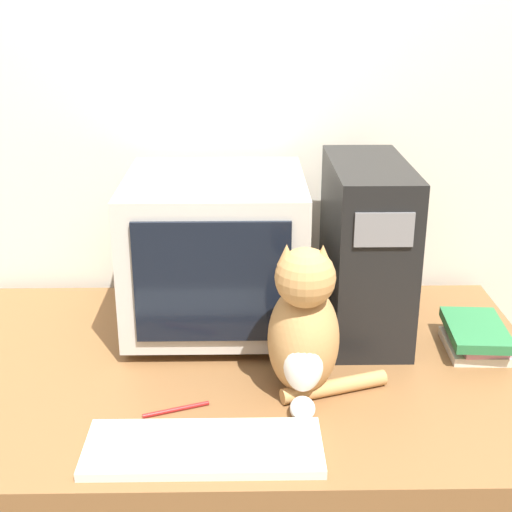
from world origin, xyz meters
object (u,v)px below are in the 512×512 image
Objects in this scene: keyboard at (204,448)px; cat at (305,330)px; crt_monitor at (216,251)px; pen at (176,409)px; book_stack at (477,337)px; computer_tower at (366,248)px.

cat is (0.20, 0.21, 0.14)m from keyboard.
crt_monitor is 3.25× the size of pen.
pen is (-0.27, -0.07, -0.14)m from cat.
crt_monitor reaches higher than book_stack.
computer_tower is at bearing -2.37° from crt_monitor.
book_stack reaches higher than pen.
computer_tower is 3.17× the size of pen.
pen is (-0.44, -0.39, -0.21)m from computer_tower.
computer_tower is 0.96× the size of keyboard.
keyboard is 0.32m from cat.
computer_tower reaches higher than pen.
keyboard is at bearing -65.18° from pen.
keyboard is (-0.38, -0.53, -0.20)m from computer_tower.
computer_tower is 0.37m from cat.
pen is at bearing -99.98° from crt_monitor.
crt_monitor is at bearing 80.02° from pen.
cat reaches higher than pen.
crt_monitor reaches higher than pen.
crt_monitor is 1.27× the size of cat.
crt_monitor is at bearing 177.63° from computer_tower.
cat is 0.31m from pen.
computer_tower reaches higher than crt_monitor.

